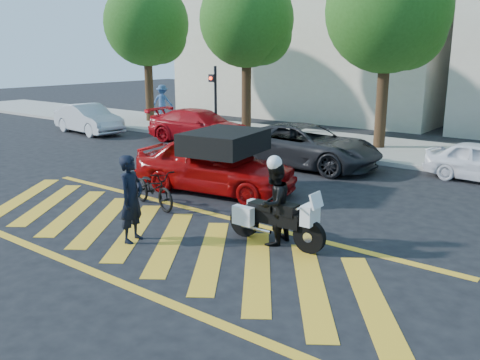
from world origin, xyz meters
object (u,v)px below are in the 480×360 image
Objects in this scene: officer_bike at (131,199)px; officer_moto at (274,204)px; bicycle at (153,188)px; parked_far_left at (89,119)px; red_convertible at (215,164)px; police_motorcycle at (274,219)px; parked_left at (201,126)px; parked_mid_left at (305,145)px.

officer_bike is 2.88m from officer_moto.
parked_far_left reaches higher than bicycle.
officer_bike reaches higher than red_convertible.
red_convertible is 1.10× the size of parked_far_left.
parked_left is at bearing 138.13° from police_motorcycle.
parked_mid_left is (11.81, 0.00, 0.03)m from parked_far_left.
parked_far_left is 11.81m from parked_mid_left.
red_convertible is 8.00m from parked_left.
parked_left reaches higher than bicycle.
parked_left is (-5.29, 7.72, 0.22)m from bicycle.
officer_bike is 11.75m from parked_left.
parked_far_left is (-14.96, 6.60, 0.15)m from police_motorcycle.
parked_mid_left reaches higher than police_motorcycle.
parked_left is (-9.11, 8.00, 0.17)m from police_motorcycle.
parked_far_left is 0.86× the size of parked_left.
bicycle is 6.36m from parked_mid_left.
police_motorcycle reaches higher than bicycle.
bicycle is 12.82m from parked_far_left.
officer_moto is (2.37, 1.64, -0.06)m from officer_bike.
parked_left is (-6.73, 9.64, -0.20)m from officer_bike.
officer_moto is (3.80, -0.28, 0.36)m from bicycle.
parked_mid_left is (0.66, 6.32, 0.23)m from bicycle.
officer_moto is at bearing -132.16° from red_convertible.
bicycle is 3.83m from officer_moto.
officer_bike reaches higher than police_motorcycle.
parked_left is (-5.61, 5.70, -0.08)m from red_convertible.
parked_mid_left is at bearing 7.45° from bicycle.
officer_moto reaches higher than bicycle.
officer_moto reaches higher than parked_far_left.
parked_left is (5.86, 1.40, 0.01)m from parked_far_left.
parked_far_left is at bearing 73.88° from bicycle.
parked_far_left is 0.80× the size of parked_mid_left.
police_motorcycle is at bearing -80.77° from bicycle.
parked_mid_left is at bearing -11.47° from officer_bike.
bicycle is 1.09× the size of officer_moto.
officer_bike is 0.98× the size of bicycle.
red_convertible reaches higher than parked_left.
bicycle is at bearing -94.77° from officer_moto.
parked_left is 6.12m from parked_mid_left.
officer_bike reaches higher than bicycle.
police_motorcycle is 0.54× the size of parked_far_left.
officer_bike is at bearing -116.68° from parked_far_left.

